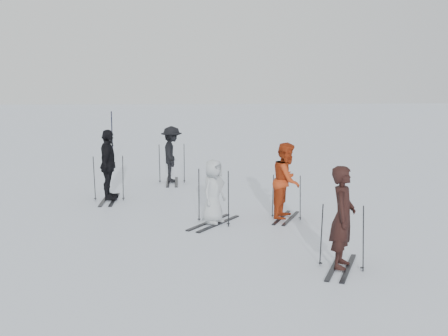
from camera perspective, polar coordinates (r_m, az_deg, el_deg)
The scene contains 12 objects.
ground at distance 14.47m, azimuth 0.23°, elevation -4.54°, with size 120.00×120.00×0.00m, color silver.
skier_near_dark at distance 10.34m, azimuth 11.97°, elevation -5.04°, with size 0.68×0.44×1.85m, color black.
skier_red at distance 13.76m, azimuth 6.39°, elevation -1.37°, with size 0.90×0.70×1.85m, color #A33312.
skier_grey at distance 13.23m, azimuth -1.08°, elevation -2.49°, with size 0.74×0.48×1.51m, color #A7ADB1.
skier_uphill_left at distance 16.05m, azimuth -11.68°, elevation 0.23°, with size 1.16×0.48×1.98m, color black.
skier_uphill_far at distance 18.49m, azimuth -5.33°, elevation 1.32°, with size 1.18×0.68×1.83m, color black.
skis_near_dark at distance 10.42m, azimuth 11.91°, elevation -6.73°, with size 0.89×1.67×1.22m, color black, non-canonical shape.
skis_red at distance 13.84m, azimuth 6.36°, elevation -2.85°, with size 0.82×1.54×1.12m, color black, non-canonical shape.
skis_grey at distance 13.25m, azimuth -1.08°, elevation -2.85°, with size 0.98×1.84×1.34m, color black, non-canonical shape.
skis_uphill_left at distance 16.11m, azimuth -11.64°, elevation -0.95°, with size 0.95×1.79×1.31m, color black, non-canonical shape.
skis_uphill_far at distance 18.53m, azimuth -5.32°, elevation 0.53°, with size 0.96×1.81×1.32m, color black, non-canonical shape.
piste_marker at distance 23.55m, azimuth -11.30°, elevation 3.16°, with size 0.05×0.05×2.07m, color black.
Camera 1 is at (-0.87, -14.03, 3.43)m, focal length 45.00 mm.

